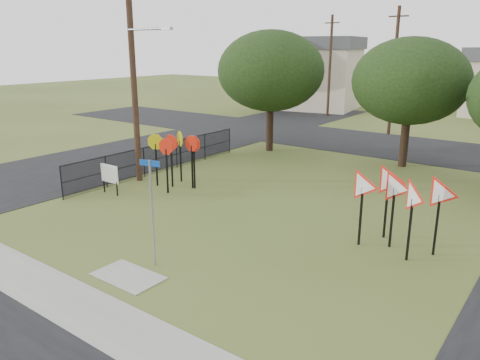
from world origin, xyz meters
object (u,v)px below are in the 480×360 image
object	(u,v)px
stop_sign_cluster	(176,148)
yield_sign_cluster	(399,192)
street_name_sign	(152,207)
info_board	(110,175)

from	to	relation	value
stop_sign_cluster	yield_sign_cluster	distance (m)	10.42
street_name_sign	stop_sign_cluster	distance (m)	8.03
stop_sign_cluster	info_board	size ratio (longest dim) A/B	1.86
stop_sign_cluster	info_board	world-z (taller)	stop_sign_cluster
info_board	yield_sign_cluster	bearing A→B (deg)	8.34
info_board	street_name_sign	bearing A→B (deg)	-28.74
info_board	stop_sign_cluster	bearing A→B (deg)	57.26
street_name_sign	stop_sign_cluster	xyz separation A→B (m)	(-5.08, 6.22, 0.00)
yield_sign_cluster	info_board	size ratio (longest dim) A/B	2.49
yield_sign_cluster	info_board	distance (m)	12.19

